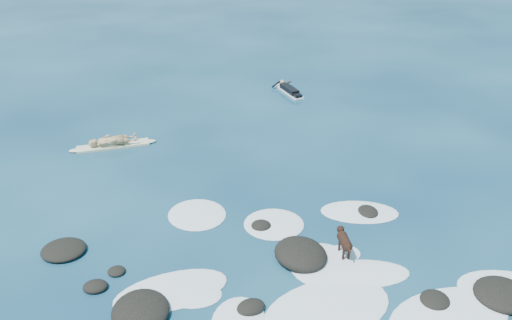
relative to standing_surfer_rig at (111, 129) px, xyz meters
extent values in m
plane|color=#0A2642|center=(5.52, -8.15, -0.79)|extent=(160.00, 160.00, 0.00)
ellipsoid|color=black|center=(-0.35, -9.12, -0.72)|extent=(0.74, 0.66, 0.27)
ellipsoid|color=black|center=(-1.33, -7.21, -0.71)|extent=(1.37, 1.29, 0.34)
ellipsoid|color=black|center=(4.68, -7.11, -0.73)|extent=(0.73, 0.72, 0.25)
ellipsoid|color=black|center=(0.21, -8.52, -0.74)|extent=(0.64, 0.65, 0.19)
ellipsoid|color=black|center=(10.20, -11.71, -0.68)|extent=(1.84, 1.86, 0.42)
ellipsoid|color=black|center=(8.32, -7.01, -0.73)|extent=(0.74, 0.91, 0.22)
ellipsoid|color=black|center=(5.46, -8.93, -0.65)|extent=(1.80, 1.99, 0.58)
ellipsoid|color=black|center=(3.60, -10.81, -0.71)|extent=(0.90, 0.80, 0.32)
ellipsoid|color=black|center=(0.83, -10.41, -0.67)|extent=(1.59, 1.78, 0.48)
ellipsoid|color=black|center=(8.37, -11.51, -0.72)|extent=(1.02, 1.04, 0.28)
ellipsoid|color=white|center=(2.77, -5.95, -0.78)|extent=(2.29, 2.37, 0.12)
ellipsoid|color=white|center=(8.49, -12.09, -0.78)|extent=(3.75, 2.67, 0.12)
ellipsoid|color=white|center=(8.07, -6.90, -0.78)|extent=(2.89, 2.11, 0.12)
ellipsoid|color=white|center=(2.20, -9.91, -0.78)|extent=(1.79, 1.48, 0.12)
ellipsoid|color=white|center=(5.12, -7.02, -0.78)|extent=(2.35, 2.32, 0.12)
ellipsoid|color=white|center=(5.96, -9.35, -0.78)|extent=(2.43, 2.60, 0.12)
ellipsoid|color=white|center=(1.65, -9.64, -0.78)|extent=(3.40, 2.17, 0.12)
ellipsoid|color=white|center=(5.54, -11.20, -0.78)|extent=(4.09, 3.14, 0.12)
ellipsoid|color=white|center=(6.82, -9.99, -0.78)|extent=(3.15, 1.73, 0.12)
ellipsoid|color=white|center=(6.72, -9.00, -0.78)|extent=(1.10, 0.90, 0.12)
cube|color=beige|center=(0.00, 0.00, -0.74)|extent=(2.96, 0.87, 0.10)
ellipsoid|color=beige|center=(1.46, 0.13, -0.74)|extent=(0.61, 0.38, 0.11)
ellipsoid|color=beige|center=(-1.46, -0.13, -0.74)|extent=(0.61, 0.38, 0.11)
imported|color=tan|center=(0.00, 0.00, 0.26)|extent=(0.52, 0.73, 1.90)
cube|color=silver|center=(8.77, 4.79, -0.74)|extent=(1.00, 2.40, 0.08)
ellipsoid|color=silver|center=(8.53, 5.93, -0.74)|extent=(0.38, 0.56, 0.09)
cube|color=black|center=(8.77, 4.79, -0.58)|extent=(0.71, 1.49, 0.23)
sphere|color=tan|center=(8.60, 5.60, -0.45)|extent=(0.29, 0.29, 0.24)
cylinder|color=black|center=(8.28, 5.69, -0.59)|extent=(0.54, 0.41, 0.26)
cylinder|color=black|center=(8.86, 5.81, -0.59)|extent=(0.59, 0.21, 0.26)
cube|color=black|center=(8.93, 4.01, -0.62)|extent=(0.47, 0.65, 0.15)
cylinder|color=black|center=(6.72, -9.10, -0.26)|extent=(0.33, 0.64, 0.30)
sphere|color=black|center=(6.74, -8.82, -0.26)|extent=(0.33, 0.33, 0.31)
sphere|color=black|center=(6.71, -9.38, -0.26)|extent=(0.30, 0.30, 0.28)
sphere|color=black|center=(6.75, -8.64, -0.16)|extent=(0.24, 0.24, 0.22)
cone|color=black|center=(6.76, -8.51, -0.17)|extent=(0.13, 0.15, 0.12)
cone|color=black|center=(6.69, -8.65, -0.07)|extent=(0.11, 0.08, 0.11)
cone|color=black|center=(6.81, -8.66, -0.07)|extent=(0.11, 0.08, 0.11)
cylinder|color=black|center=(6.66, -8.88, -0.59)|extent=(0.08, 0.08, 0.41)
cylinder|color=black|center=(6.82, -8.89, -0.59)|extent=(0.08, 0.08, 0.41)
cylinder|color=black|center=(6.63, -9.31, -0.59)|extent=(0.08, 0.08, 0.41)
cylinder|color=black|center=(6.79, -9.32, -0.59)|extent=(0.08, 0.08, 0.41)
cylinder|color=black|center=(6.70, -9.52, -0.21)|extent=(0.07, 0.30, 0.18)
camera|label=1|loc=(1.38, -21.98, 9.22)|focal=40.00mm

